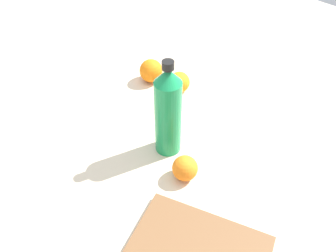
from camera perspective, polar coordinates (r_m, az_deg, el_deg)
The scene contains 6 objects.
ground_plane at distance 0.99m, azimuth -3.01°, elevation -3.79°, with size 2.40×2.40×0.00m, color beige.
water_bottle at distance 0.91m, azimuth -0.00°, elevation 2.31°, with size 0.07×0.07×0.28m.
orange_0 at distance 0.91m, azimuth 2.86°, elevation -6.48°, with size 0.06×0.06×0.06m, color orange.
orange_1 at distance 1.21m, azimuth -2.67°, elevation 8.65°, with size 0.08×0.08×0.08m, color orange.
orange_2 at distance 1.17m, azimuth 1.78°, elevation 6.89°, with size 0.07×0.07×0.07m, color orange.
cutting_board at distance 0.81m, azimuth 4.75°, elevation -19.05°, with size 0.28×0.19×0.02m, color brown.
Camera 1 is at (0.51, -0.45, 0.72)m, focal length 38.87 mm.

